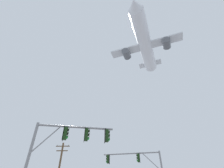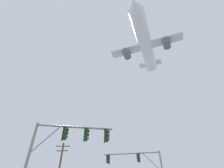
# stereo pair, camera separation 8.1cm
# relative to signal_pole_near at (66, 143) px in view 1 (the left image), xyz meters

# --- Properties ---
(signal_pole_near) EXTENTS (5.62, 1.26, 6.13)m
(signal_pole_near) POSITION_rel_signal_pole_near_xyz_m (0.00, 0.00, 0.00)
(signal_pole_near) COLOR gray
(signal_pole_near) RESTS_ON ground
(signal_pole_far) EXTENTS (6.62, 1.32, 6.28)m
(signal_pole_far) POSITION_rel_signal_pole_near_xyz_m (6.36, 8.72, 0.02)
(signal_pole_far) COLOR gray
(signal_pole_far) RESTS_ON ground
(airplane) EXTENTS (20.62, 26.69, 7.42)m
(airplane) POSITION_rel_signal_pole_near_xyz_m (12.52, 20.27, 34.71)
(airplane) COLOR white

